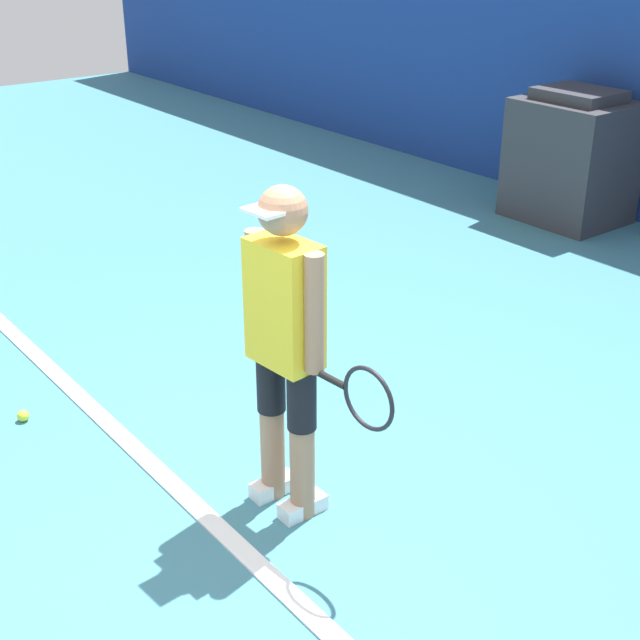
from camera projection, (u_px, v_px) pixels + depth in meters
The scene contains 5 objects.
ground_plane at pixel (249, 555), 4.05m from camera, with size 24.00×24.00×0.00m, color teal.
court_baseline at pixel (247, 555), 4.04m from camera, with size 21.60×0.10×0.01m.
tennis_player at pixel (287, 341), 4.01m from camera, with size 0.92×0.30×1.62m.
tennis_ball at pixel (23, 416), 5.08m from camera, with size 0.07×0.07×0.07m.
covered_chair at pixel (571, 158), 8.13m from camera, with size 0.98×0.82×1.20m.
Camera 1 is at (2.73, -1.71, 2.69)m, focal length 50.00 mm.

